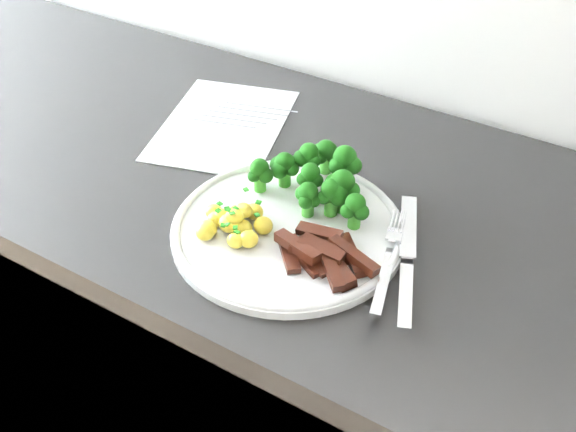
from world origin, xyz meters
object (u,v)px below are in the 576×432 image
object	(u,v)px
broccoli	(320,176)
counter	(306,392)
potatoes	(233,222)
knife	(406,273)
recipe_paper	(224,124)
plate	(288,229)
beef_strips	(323,254)
fork	(388,264)

from	to	relation	value
broccoli	counter	bearing A→B (deg)	145.60
counter	potatoes	distance (m)	0.50
counter	knife	bearing A→B (deg)	-25.33
recipe_paper	plate	bearing A→B (deg)	-37.44
beef_strips	fork	distance (m)	0.08
knife	potatoes	bearing A→B (deg)	-168.70
potatoes	broccoli	bearing A→B (deg)	62.62
beef_strips	fork	size ratio (longest dim) A/B	0.73
counter	potatoes	world-z (taller)	potatoes
potatoes	fork	bearing A→B (deg)	10.09
potatoes	knife	world-z (taller)	potatoes
plate	knife	bearing A→B (deg)	1.31
broccoli	knife	world-z (taller)	broccoli
broccoli	potatoes	distance (m)	0.14
recipe_paper	beef_strips	distance (m)	0.37
recipe_paper	knife	size ratio (longest dim) A/B	1.36
beef_strips	fork	world-z (taller)	beef_strips
plate	fork	distance (m)	0.15
recipe_paper	fork	xyz separation A→B (m)	(0.38, -0.18, 0.02)
counter	recipe_paper	world-z (taller)	recipe_paper
recipe_paper	beef_strips	world-z (taller)	beef_strips
plate	fork	size ratio (longest dim) A/B	1.60
broccoli	potatoes	size ratio (longest dim) A/B	1.92
knife	broccoli	bearing A→B (deg)	155.90
knife	beef_strips	bearing A→B (deg)	-159.47
counter	plate	size ratio (longest dim) A/B	7.85
broccoli	knife	distance (m)	0.18
recipe_paper	potatoes	world-z (taller)	potatoes
broccoli	beef_strips	bearing A→B (deg)	-58.62
broccoli	beef_strips	size ratio (longest dim) A/B	1.32
counter	plate	xyz separation A→B (m)	(0.02, -0.09, 0.46)
potatoes	fork	distance (m)	0.21
fork	knife	xyz separation A→B (m)	(0.02, 0.01, -0.01)
potatoes	beef_strips	xyz separation A→B (m)	(0.13, 0.01, -0.00)
plate	recipe_paper	bearing A→B (deg)	142.56
plate	knife	size ratio (longest dim) A/B	1.35
counter	broccoli	size ratio (longest dim) A/B	12.97
knife	recipe_paper	bearing A→B (deg)	156.45
recipe_paper	plate	distance (m)	0.29
plate	potatoes	bearing A→B (deg)	-144.78
plate	fork	xyz separation A→B (m)	(0.14, -0.01, 0.01)
fork	plate	bearing A→B (deg)	178.01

